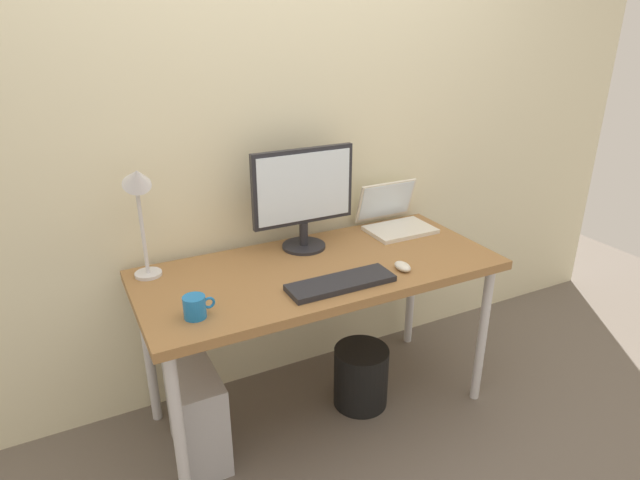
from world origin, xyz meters
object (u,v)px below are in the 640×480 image
Objects in this scene: monitor at (303,194)px; wastebasket at (361,376)px; desk_lamp at (139,196)px; desk at (320,279)px; keyboard at (341,283)px; computer_tower at (197,415)px; mouse at (403,266)px; coffee_mug at (195,307)px; laptop at (394,217)px.

wastebasket is (0.17, -0.26, -0.87)m from monitor.
desk_lamp is 1.64× the size of wastebasket.
desk is 3.52× the size of keyboard.
mouse is at bearing -10.22° from computer_tower.
keyboard is 3.80× the size of coffee_mug.
desk_lamp reaches higher than desk.
monitor is 0.54m from mouse.
mouse is at bearing -33.98° from desk.
desk is 0.76m from computer_tower.
desk_lamp is (-1.21, -0.02, 0.30)m from laptop.
laptop is 0.49m from mouse.
mouse is 0.78× the size of coffee_mug.
desk is at bearing 3.50° from computer_tower.
laptop is at bearing 38.36° from keyboard.
mouse is at bearing -22.81° from desk_lamp.
keyboard is (-0.54, -0.43, -0.04)m from laptop.
wastebasket is (0.78, 0.12, -0.65)m from coffee_mug.
laptop reaches higher than coffee_mug.
keyboard is at bearing -2.33° from coffee_mug.
keyboard is 0.58m from coffee_mug.
monitor is 0.97× the size of desk_lamp.
monitor reaches higher than coffee_mug.
mouse is at bearing -119.80° from laptop.
coffee_mug is at bearing 177.67° from keyboard.
desk is at bearing -156.78° from laptop.
wastebasket is at bearing 125.35° from mouse.
keyboard is (-0.03, -0.41, -0.25)m from monitor.
desk_lamp reaches higher than wastebasket.
monitor is at bearing 32.29° from coffee_mug.
laptop is at bearing 0.92° from desk_lamp.
computer_tower is at bearing 164.26° from keyboard.
desk_lamp reaches higher than coffee_mug.
desk_lamp is (-0.67, 0.21, 0.42)m from desk.
monitor is at bearing 85.36° from keyboard.
laptop is 0.69m from keyboard.
desk_lamp is 0.93m from computer_tower.
monitor is 0.92m from wastebasket.
desk_lamp is 1.10m from mouse.
mouse is 1.06m from computer_tower.
monitor reaches higher than keyboard.
coffee_mug is (-1.12, -0.41, -0.02)m from laptop.
coffee_mug is (-0.58, 0.02, 0.03)m from keyboard.
monitor is at bearing -177.72° from laptop.
computer_tower is at bearing -71.99° from desk_lamp.
desk_lamp is 1.12× the size of keyboard.
desk_lamp is 0.85m from keyboard.
coffee_mug is at bearing 178.80° from mouse.
coffee_mug is at bearing -171.11° from wastebasket.
keyboard is 0.82m from computer_tower.
desk_lamp reaches higher than laptop.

